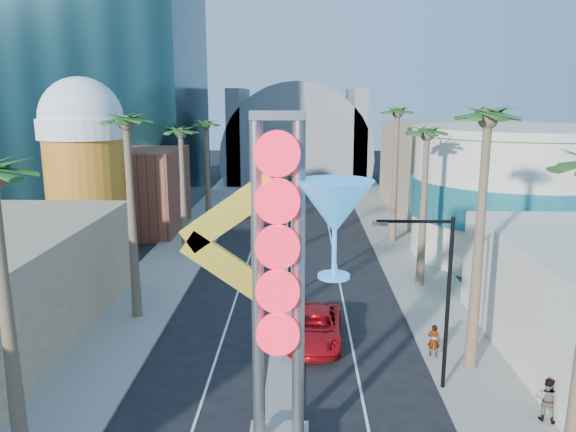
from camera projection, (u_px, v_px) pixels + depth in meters
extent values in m
cube|color=gray|center=(191.00, 238.00, 52.13)|extent=(5.00, 100.00, 0.15)
cube|color=gray|center=(396.00, 239.00, 51.65)|extent=(5.00, 100.00, 0.15)
cube|color=gray|center=(294.00, 231.00, 54.82)|extent=(1.60, 84.00, 0.15)
cube|color=brown|center=(129.00, 190.00, 54.39)|extent=(10.00, 10.00, 8.00)
cube|color=#9B7F64|center=(437.00, 168.00, 63.15)|extent=(10.00, 20.00, 10.00)
cylinder|color=#C06719|center=(87.00, 194.00, 46.39)|extent=(6.40, 6.40, 10.00)
cylinder|color=white|center=(82.00, 128.00, 45.25)|extent=(7.00, 7.00, 1.60)
sphere|color=white|center=(81.00, 118.00, 45.08)|extent=(6.60, 6.60, 6.60)
cylinder|color=beige|center=(514.00, 196.00, 45.51)|extent=(16.00, 16.00, 10.00)
cylinder|color=teal|center=(514.00, 196.00, 45.51)|extent=(16.60, 16.60, 3.00)
cylinder|color=beige|center=(519.00, 130.00, 44.40)|extent=(16.60, 16.60, 0.60)
cylinder|color=slate|center=(297.00, 154.00, 87.21)|extent=(22.00, 16.00, 22.00)
cube|color=slate|center=(239.00, 135.00, 86.81)|extent=(2.00, 16.00, 14.00)
cube|color=slate|center=(356.00, 135.00, 86.36)|extent=(2.00, 16.00, 14.00)
cylinder|color=slate|center=(258.00, 289.00, 19.28)|extent=(0.44, 0.44, 12.00)
cylinder|color=slate|center=(298.00, 290.00, 19.25)|extent=(0.44, 0.44, 12.00)
cube|color=slate|center=(277.00, 115.00, 18.02)|extent=(1.80, 0.50, 0.30)
cylinder|color=red|center=(277.00, 154.00, 17.93)|extent=(1.50, 0.25, 1.50)
cylinder|color=red|center=(277.00, 201.00, 18.26)|extent=(1.50, 0.25, 1.50)
cylinder|color=red|center=(277.00, 247.00, 18.58)|extent=(1.50, 0.25, 1.50)
cylinder|color=red|center=(278.00, 292.00, 18.91)|extent=(1.50, 0.25, 1.50)
cylinder|color=red|center=(278.00, 334.00, 19.24)|extent=(1.50, 0.25, 1.50)
cube|color=yellow|center=(230.00, 212.00, 18.73)|extent=(3.47, 0.25, 2.80)
cube|color=yellow|center=(231.00, 270.00, 19.16)|extent=(3.47, 0.25, 2.80)
cone|color=#2994ED|center=(335.00, 207.00, 18.60)|extent=(2.60, 2.60, 1.80)
cylinder|color=#2994ED|center=(334.00, 253.00, 18.94)|extent=(0.16, 0.16, 1.60)
cylinder|color=#2994ED|center=(334.00, 276.00, 19.11)|extent=(1.10, 1.10, 0.12)
cylinder|color=black|center=(289.00, 237.00, 36.40)|extent=(0.18, 0.18, 8.00)
cube|color=black|center=(318.00, 179.00, 35.56)|extent=(3.60, 0.12, 0.12)
cube|color=slate|center=(343.00, 181.00, 35.54)|extent=(0.60, 0.25, 0.18)
cylinder|color=black|center=(295.00, 182.00, 59.85)|extent=(0.18, 0.18, 8.00)
cube|color=black|center=(278.00, 146.00, 59.10)|extent=(3.60, 0.12, 0.12)
cube|color=slate|center=(263.00, 147.00, 59.16)|extent=(0.60, 0.25, 0.18)
cylinder|color=black|center=(448.00, 306.00, 24.50)|extent=(0.18, 0.18, 8.00)
cube|color=black|center=(415.00, 221.00, 23.74)|extent=(3.24, 0.12, 0.12)
cube|color=slate|center=(380.00, 224.00, 23.79)|extent=(0.60, 0.25, 0.18)
cylinder|color=brown|center=(9.00, 333.00, 18.77)|extent=(0.40, 0.40, 10.50)
cylinder|color=brown|center=(132.00, 224.00, 32.35)|extent=(0.40, 0.40, 11.50)
sphere|color=#194D1C|center=(126.00, 123.00, 31.14)|extent=(2.40, 2.40, 2.40)
cylinder|color=brown|center=(183.00, 195.00, 46.19)|extent=(0.40, 0.40, 10.00)
sphere|color=#194D1C|center=(181.00, 134.00, 45.13)|extent=(2.40, 2.40, 2.40)
cylinder|color=brown|center=(207.00, 175.00, 57.91)|extent=(0.40, 0.40, 10.00)
sphere|color=#194D1C|center=(206.00, 126.00, 56.86)|extent=(2.40, 2.40, 2.40)
cylinder|color=brown|center=(478.00, 250.00, 25.98)|extent=(0.40, 0.40, 12.00)
sphere|color=#194D1C|center=(488.00, 119.00, 24.72)|extent=(2.40, 2.40, 2.40)
cylinder|color=brown|center=(423.00, 213.00, 37.87)|extent=(0.40, 0.40, 10.50)
sphere|color=#194D1C|center=(427.00, 135.00, 36.76)|extent=(2.40, 2.40, 2.40)
cylinder|color=brown|center=(395.00, 179.00, 49.49)|extent=(0.40, 0.40, 11.50)
sphere|color=#194D1C|center=(398.00, 113.00, 48.28)|extent=(2.40, 2.40, 2.40)
imported|color=#B70E15|center=(315.00, 327.00, 30.10)|extent=(3.17, 6.23, 1.69)
imported|color=gray|center=(434.00, 341.00, 28.10)|extent=(0.72, 0.60, 1.69)
imported|color=gray|center=(547.00, 399.00, 22.54)|extent=(1.11, 1.04, 1.82)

